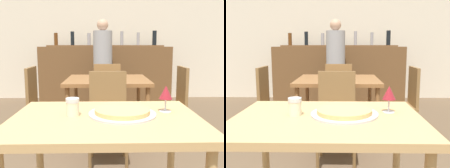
{
  "view_description": "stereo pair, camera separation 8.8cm",
  "coord_description": "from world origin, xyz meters",
  "views": [
    {
      "loc": [
        -0.0,
        -1.35,
        1.17
      ],
      "look_at": [
        0.05,
        0.55,
        0.88
      ],
      "focal_mm": 40.0,
      "sensor_mm": 36.0,
      "label": 1
    },
    {
      "loc": [
        0.09,
        -1.35,
        1.17
      ],
      "look_at": [
        0.05,
        0.55,
        0.88
      ],
      "focal_mm": 40.0,
      "sensor_mm": 36.0,
      "label": 2
    }
  ],
  "objects": [
    {
      "name": "pizza_tray",
      "position": [
        0.09,
        0.04,
        0.79
      ],
      "size": [
        0.39,
        0.39,
        0.04
      ],
      "color": "#B7B7BC",
      "rests_on": "dining_table_near"
    },
    {
      "name": "bar_back_shelf",
      "position": [
        0.02,
        3.88,
        1.22
      ],
      "size": [
        2.39,
        0.24,
        0.33
      ],
      "color": "brown",
      "rests_on": "bar_counter"
    },
    {
      "name": "dining_table_near",
      "position": [
        0.0,
        0.0,
        0.68
      ],
      "size": [
        1.05,
        0.77,
        0.78
      ],
      "color": "tan",
      "rests_on": "ground_plane"
    },
    {
      "name": "chair_far_side_front",
      "position": [
        0.02,
        1.08,
        0.51
      ],
      "size": [
        0.4,
        0.4,
        0.91
      ],
      "color": "olive",
      "rests_on": "ground_plane"
    },
    {
      "name": "cheese_shaker",
      "position": [
        -0.19,
        0.02,
        0.83
      ],
      "size": [
        0.08,
        0.08,
        0.1
      ],
      "color": "beige",
      "rests_on": "dining_table_near"
    },
    {
      "name": "person_standing",
      "position": [
        -0.05,
        3.16,
        0.88
      ],
      "size": [
        0.34,
        0.34,
        1.63
      ],
      "color": "#2D2D38",
      "rests_on": "ground_plane"
    },
    {
      "name": "chair_far_side_right",
      "position": [
        0.85,
        1.68,
        0.51
      ],
      "size": [
        0.4,
        0.4,
        0.91
      ],
      "rotation": [
        0.0,
        0.0,
        -1.57
      ],
      "color": "olive",
      "rests_on": "ground_plane"
    },
    {
      "name": "dining_table_far",
      "position": [
        0.02,
        1.68,
        0.68
      ],
      "size": [
        0.99,
        0.88,
        0.77
      ],
      "color": "brown",
      "rests_on": "ground_plane"
    },
    {
      "name": "chair_far_side_back",
      "position": [
        0.02,
        2.29,
        0.51
      ],
      "size": [
        0.4,
        0.4,
        0.91
      ],
      "rotation": [
        0.0,
        0.0,
        3.14
      ],
      "color": "olive",
      "rests_on": "ground_plane"
    },
    {
      "name": "wine_glass",
      "position": [
        0.36,
        0.1,
        0.89
      ],
      "size": [
        0.08,
        0.08,
        0.16
      ],
      "color": "silver",
      "rests_on": "dining_table_near"
    },
    {
      "name": "chair_far_side_left",
      "position": [
        -0.81,
        1.68,
        0.51
      ],
      "size": [
        0.4,
        0.4,
        0.91
      ],
      "rotation": [
        0.0,
        0.0,
        1.57
      ],
      "color": "olive",
      "rests_on": "ground_plane"
    },
    {
      "name": "wall_back",
      "position": [
        0.0,
        4.24,
        1.4
      ],
      "size": [
        8.0,
        0.05,
        2.8
      ],
      "color": "silver",
      "rests_on": "ground_plane"
    },
    {
      "name": "bar_counter",
      "position": [
        0.0,
        3.74,
        0.57
      ],
      "size": [
        2.6,
        0.56,
        1.15
      ],
      "color": "brown",
      "rests_on": "ground_plane"
    }
  ]
}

